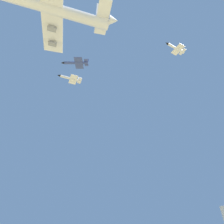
{
  "coord_description": "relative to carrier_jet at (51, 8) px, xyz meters",
  "views": [
    {
      "loc": [
        -15.67,
        73.42,
        1.93
      ],
      "look_at": [
        16.5,
        17.43,
        50.27
      ],
      "focal_mm": 32.52,
      "sensor_mm": 36.0,
      "label": 1
    }
  ],
  "objects": [
    {
      "name": "carrier_jet",
      "position": [
        0.0,
        0.0,
        0.0
      ],
      "size": [
        63.31,
        58.88,
        20.04
      ],
      "rotation": [
        -0.09,
        0.0,
        0.73
      ],
      "color": "white"
    },
    {
      "name": "chase_jet_lead",
      "position": [
        10.16,
        -33.28,
        -19.5
      ],
      "size": [
        11.86,
        13.66,
        4.0
      ],
      "rotation": [
        0.0,
        0.0,
        0.89
      ],
      "color": "silver"
    },
    {
      "name": "chase_jet_left_wing",
      "position": [
        -52.18,
        -55.98,
        -4.47
      ],
      "size": [
        10.38,
        14.5,
        4.0
      ],
      "rotation": [
        0.0,
        0.0,
        1.03
      ],
      "color": "silver"
    },
    {
      "name": "chase_jet_right_wing",
      "position": [
        -2.53,
        -22.89,
        -23.05
      ],
      "size": [
        14.59,
        10.16,
        4.0
      ],
      "rotation": [
        0.0,
        0.0,
        0.52
      ],
      "color": "#38478C"
    }
  ]
}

